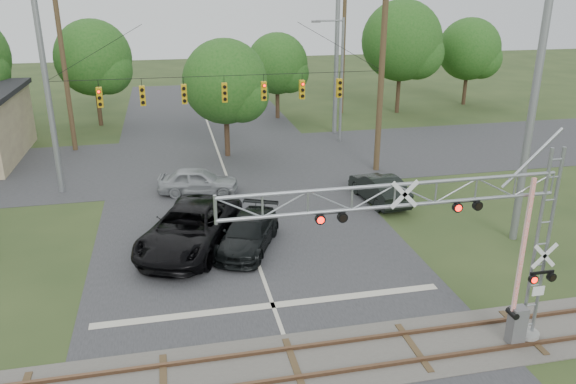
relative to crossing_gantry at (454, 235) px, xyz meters
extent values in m
cube|color=#2C2C2F|center=(-4.81, 8.35, -4.15)|extent=(14.00, 90.00, 0.02)
cube|color=#2C2C2F|center=(-4.81, 22.35, -4.15)|extent=(90.00, 12.00, 0.02)
cube|color=#4B4641|center=(-4.81, 0.35, -4.14)|extent=(90.00, 3.20, 0.05)
cube|color=brown|center=(-4.81, -0.37, -4.07)|extent=(90.00, 0.12, 0.14)
cube|color=brown|center=(-4.81, 1.07, -4.07)|extent=(90.00, 0.12, 0.14)
cylinder|color=gray|center=(3.09, 0.05, -4.02)|extent=(0.83, 0.83, 0.28)
cube|color=silver|center=(3.04, -0.22, -2.17)|extent=(0.42, 0.03, 0.32)
cube|color=slate|center=(2.54, -0.13, -3.46)|extent=(0.51, 0.42, 1.39)
cube|color=red|center=(2.30, -0.13, -0.64)|extent=(0.13, 0.08, 4.62)
cylinder|color=gray|center=(-14.31, 18.35, 1.59)|extent=(0.32, 0.32, 11.50)
cylinder|color=#493922|center=(4.69, 18.35, 1.59)|extent=(0.36, 0.36, 11.50)
cylinder|color=black|center=(-4.81, 18.35, 2.12)|extent=(19.00, 0.03, 0.03)
cube|color=#C99A0E|center=(-11.67, 18.35, 1.17)|extent=(0.30, 0.30, 1.10)
cube|color=#C99A0E|center=(-9.38, 18.35, 1.17)|extent=(0.30, 0.30, 1.10)
cube|color=#C99A0E|center=(-7.09, 18.35, 1.17)|extent=(0.30, 0.30, 1.10)
cube|color=#C99A0E|center=(-4.81, 18.35, 1.17)|extent=(0.30, 0.30, 1.10)
cube|color=#C99A0E|center=(-2.52, 18.35, 1.17)|extent=(0.30, 0.30, 1.10)
cube|color=#C99A0E|center=(-0.24, 18.35, 1.17)|extent=(0.30, 0.30, 1.10)
cube|color=#C99A0E|center=(2.05, 18.35, 1.17)|extent=(0.30, 0.30, 1.10)
imported|color=black|center=(-7.49, 9.46, -3.19)|extent=(5.71, 7.64, 1.93)
imported|color=black|center=(-4.97, 8.87, -3.43)|extent=(3.88, 5.38, 1.45)
imported|color=#919497|center=(-6.68, 16.38, -3.40)|extent=(4.71, 2.61, 1.51)
imported|color=black|center=(2.84, 13.09, -3.39)|extent=(2.07, 4.80, 1.54)
cylinder|color=gray|center=(4.44, 25.43, 0.33)|extent=(0.20, 0.20, 8.97)
cylinder|color=gray|center=(3.45, 25.43, 4.61)|extent=(1.99, 0.12, 0.12)
cube|color=slate|center=(2.45, 25.43, 4.56)|extent=(0.60, 0.25, 0.15)
cylinder|color=#493922|center=(-14.73, 27.26, 2.30)|extent=(0.34, 0.34, 12.91)
cylinder|color=gray|center=(4.85, 28.16, 2.15)|extent=(0.34, 0.34, 12.61)
cylinder|color=gray|center=(7.26, 7.24, 2.41)|extent=(0.34, 0.34, 13.14)
cylinder|color=#493922|center=(7.58, 35.01, 1.41)|extent=(0.34, 0.34, 11.14)
cylinder|color=#3A291A|center=(-13.64, 34.74, -2.18)|extent=(0.36, 0.36, 3.96)
sphere|color=#1C4F16|center=(-13.64, 34.74, 1.42)|extent=(6.12, 6.12, 6.12)
cylinder|color=#3A291A|center=(-4.23, 23.50, -2.34)|extent=(0.36, 0.36, 3.63)
sphere|color=#1C4F16|center=(-4.23, 23.50, 0.96)|extent=(5.61, 5.61, 5.61)
cylinder|color=#3A291A|center=(1.43, 34.20, -2.47)|extent=(0.36, 0.36, 3.38)
sphere|color=#1C4F16|center=(1.43, 34.20, 0.60)|extent=(5.22, 5.22, 5.22)
cylinder|color=#3A291A|center=(12.66, 34.09, -1.86)|extent=(0.36, 0.36, 4.59)
sphere|color=#1C4F16|center=(12.66, 34.09, 2.30)|extent=(7.09, 7.09, 7.09)
cylinder|color=#3A291A|center=(20.54, 36.20, -2.26)|extent=(0.36, 0.36, 3.79)
sphere|color=#1C4F16|center=(20.54, 36.20, 1.18)|extent=(5.85, 5.85, 5.85)
camera|label=1|loc=(-8.09, -13.81, 7.01)|focal=35.00mm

